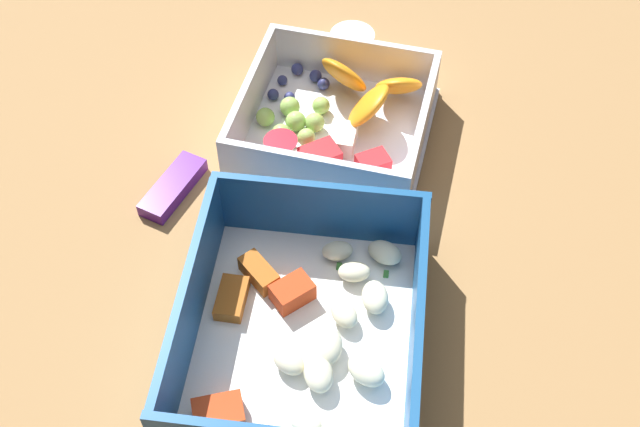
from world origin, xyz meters
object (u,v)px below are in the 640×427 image
pasta_container (304,328)px  fruit_bowl (336,119)px  candy_bar (173,187)px  paper_cup_liner (354,42)px

pasta_container → fruit_bowl: pasta_container is taller
fruit_bowl → candy_bar: (-8.57, 12.68, -1.24)cm
fruit_bowl → paper_cup_liner: bearing=-1.8°
pasta_container → paper_cup_liner: size_ratio=4.59×
pasta_container → candy_bar: pasta_container is taller
fruit_bowl → pasta_container: bearing=-179.1°
fruit_bowl → paper_cup_liner: size_ratio=4.02×
pasta_container → fruit_bowl: size_ratio=1.14×
pasta_container → candy_bar: (12.80, 13.02, -1.41)cm
fruit_bowl → candy_bar: 15.35cm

